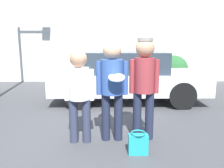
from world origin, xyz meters
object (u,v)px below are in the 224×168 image
at_px(person_right, 144,79).
at_px(parked_car_near, 127,76).
at_px(person_middle_with_frisbee, 112,81).
at_px(shrub, 173,70).
at_px(handbag, 138,143).
at_px(person_left, 79,89).

height_order(person_right, parked_car_near, person_right).
bearing_deg(parked_car_near, person_middle_with_frisbee, -99.90).
bearing_deg(shrub, person_middle_with_frisbee, -115.87).
xyz_separation_m(person_middle_with_frisbee, shrub, (2.64, 5.44, -0.45)).
bearing_deg(person_right, person_middle_with_frisbee, -175.94).
relative_size(person_right, parked_car_near, 0.41).
height_order(person_middle_with_frisbee, handbag, person_middle_with_frisbee).
relative_size(person_middle_with_frisbee, handbag, 4.93).
bearing_deg(handbag, shrub, 69.41).
bearing_deg(person_left, parked_car_near, 69.84).
bearing_deg(shrub, person_right, -111.10).
bearing_deg(person_middle_with_frisbee, person_left, -171.89).
xyz_separation_m(parked_car_near, shrub, (2.16, 2.71, -0.14)).
distance_m(person_middle_with_frisbee, person_right, 0.56).
relative_size(person_left, shrub, 1.31).
xyz_separation_m(person_right, shrub, (2.08, 5.40, -0.48)).
xyz_separation_m(parked_car_near, handbag, (-0.08, -3.25, -0.57)).
bearing_deg(parked_car_near, handbag, -91.39).
bearing_deg(person_left, person_middle_with_frisbee, 8.11).
relative_size(parked_car_near, handbag, 12.24).
relative_size(parked_car_near, shrub, 3.57).
xyz_separation_m(person_left, person_right, (1.11, 0.12, 0.15)).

